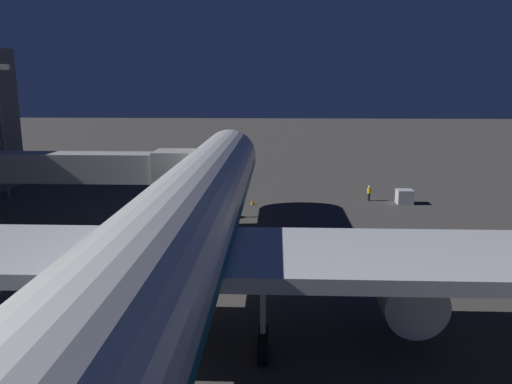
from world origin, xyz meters
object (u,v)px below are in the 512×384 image
at_px(traffic_cone_nose_starboard, 212,202).
at_px(baggage_container_near_belt, 405,197).
at_px(airliner_at_gate, 174,242).
at_px(ground_crew_under_port_wing, 369,192).
at_px(traffic_cone_nose_port, 252,202).
at_px(apron_floodlight_mast, 1,120).
at_px(jet_bridge, 92,168).

bearing_deg(traffic_cone_nose_starboard, baggage_container_near_belt, -176.90).
relative_size(airliner_at_gate, traffic_cone_nose_starboard, 113.71).
height_order(ground_crew_under_port_wing, traffic_cone_nose_starboard, ground_crew_under_port_wing).
distance_m(traffic_cone_nose_port, traffic_cone_nose_starboard, 4.40).
distance_m(apron_floodlight_mast, traffic_cone_nose_starboard, 24.86).
height_order(traffic_cone_nose_port, traffic_cone_nose_starboard, same).
xyz_separation_m(apron_floodlight_mast, ground_crew_under_port_wing, (-40.49, -0.44, -7.81)).
xyz_separation_m(airliner_at_gate, traffic_cone_nose_starboard, (2.20, -30.38, -5.11)).
bearing_deg(jet_bridge, ground_crew_under_port_wing, -154.76).
bearing_deg(traffic_cone_nose_starboard, jet_bridge, 47.93).
bearing_deg(jet_bridge, apron_floodlight_mast, -39.91).
distance_m(airliner_at_gate, traffic_cone_nose_starboard, 30.89).
relative_size(ground_crew_under_port_wing, traffic_cone_nose_port, 3.10).
xyz_separation_m(baggage_container_near_belt, traffic_cone_nose_port, (16.39, 1.12, -0.49)).
distance_m(airliner_at_gate, baggage_container_near_belt, 36.87).
bearing_deg(traffic_cone_nose_starboard, airliner_at_gate, 94.14).
xyz_separation_m(ground_crew_under_port_wing, traffic_cone_nose_port, (12.79, 2.35, -0.66)).
relative_size(airliner_at_gate, traffic_cone_nose_port, 113.71).
bearing_deg(baggage_container_near_belt, jet_bridge, 20.48).
distance_m(baggage_container_near_belt, ground_crew_under_port_wing, 3.80).
bearing_deg(apron_floodlight_mast, baggage_container_near_belt, 178.99).
xyz_separation_m(airliner_at_gate, baggage_container_near_belt, (-18.59, -31.50, -4.63)).
bearing_deg(airliner_at_gate, traffic_cone_nose_port, -94.14).
relative_size(jet_bridge, ground_crew_under_port_wing, 12.19).
distance_m(airliner_at_gate, traffic_cone_nose_port, 30.89).
height_order(airliner_at_gate, jet_bridge, airliner_at_gate).
bearing_deg(airliner_at_gate, baggage_container_near_belt, -120.54).
bearing_deg(ground_crew_under_port_wing, jet_bridge, 25.24).
bearing_deg(apron_floodlight_mast, traffic_cone_nose_port, 176.07).
relative_size(jet_bridge, baggage_container_near_belt, 12.37).
relative_size(airliner_at_gate, jet_bridge, 3.01).
bearing_deg(apron_floodlight_mast, ground_crew_under_port_wing, -179.37).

